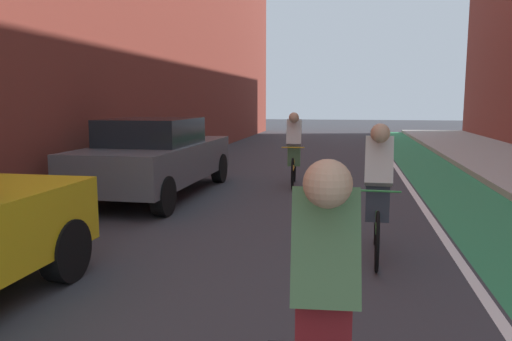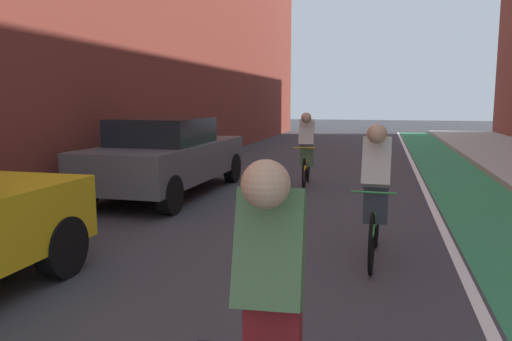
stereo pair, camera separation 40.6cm
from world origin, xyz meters
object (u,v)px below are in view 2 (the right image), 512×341
Objects in this scene: cyclist_lead at (271,319)px; parked_sedan_gray at (167,155)px; cyclist_mid at (376,189)px; cyclist_trailing at (306,149)px.

parked_sedan_gray is at bearing 118.01° from cyclist_lead.
parked_sedan_gray is 7.74m from cyclist_lead.
cyclist_mid is (4.09, -3.20, 0.06)m from parked_sedan_gray.
parked_sedan_gray is 3.04m from cyclist_trailing.
cyclist_trailing is (-1.54, 4.86, -0.04)m from cyclist_mid.
cyclist_lead is 8.56m from cyclist_trailing.
cyclist_mid is at bearing -72.39° from cyclist_trailing.
cyclist_lead is 1.01× the size of cyclist_mid.
parked_sedan_gray is 5.20m from cyclist_mid.
cyclist_trailing is at bearing 107.61° from cyclist_mid.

